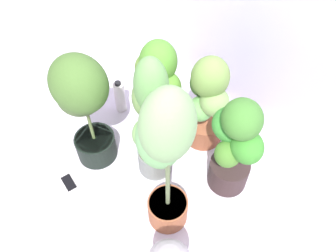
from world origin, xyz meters
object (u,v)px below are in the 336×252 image
at_px(potted_plant_front_left, 83,100).
at_px(potted_plant_back_center, 207,101).
at_px(potted_plant_back_right, 235,145).
at_px(cell_phone, 69,183).
at_px(nutrient_bottle, 120,97).
at_px(potted_plant_back_left, 158,82).
at_px(potted_plant_front_right, 165,151).
at_px(potted_plant_center, 152,118).

distance_m(potted_plant_front_left, potted_plant_back_center, 0.71).
xyz_separation_m(potted_plant_back_right, cell_phone, (-0.63, -0.72, -0.37)).
height_order(potted_plant_back_center, cell_phone, potted_plant_back_center).
xyz_separation_m(potted_plant_front_left, potted_plant_back_center, (0.38, 0.59, -0.13)).
bearing_deg(nutrient_bottle, potted_plant_back_center, 23.41).
bearing_deg(potted_plant_back_center, nutrient_bottle, -156.59).
xyz_separation_m(potted_plant_back_left, nutrient_bottle, (-0.26, -0.14, -0.24)).
height_order(potted_plant_back_right, potted_plant_front_right, potted_plant_front_right).
xyz_separation_m(potted_plant_back_center, potted_plant_front_right, (0.23, -0.54, 0.25)).
bearing_deg(nutrient_bottle, potted_plant_front_right, -20.18).
xyz_separation_m(potted_plant_back_left, cell_phone, (0.01, -0.74, -0.36)).
bearing_deg(potted_plant_center, potted_plant_front_left, -149.54).
bearing_deg(potted_plant_back_right, potted_plant_front_right, -103.15).
height_order(potted_plant_front_left, potted_plant_center, potted_plant_center).
distance_m(potted_plant_back_right, potted_plant_front_right, 0.48).
relative_size(potted_plant_front_left, potted_plant_back_center, 1.18).
xyz_separation_m(potted_plant_back_center, cell_phone, (-0.30, -0.86, -0.34)).
relative_size(potted_plant_center, cell_phone, 5.71).
xyz_separation_m(potted_plant_center, cell_phone, (-0.26, -0.46, -0.47)).
xyz_separation_m(potted_plant_front_left, potted_plant_back_right, (0.71, 0.46, -0.11)).
relative_size(potted_plant_front_right, cell_phone, 6.56).
height_order(potted_plant_front_left, potted_plant_back_right, potted_plant_front_left).
distance_m(potted_plant_center, nutrient_bottle, 0.65).
relative_size(potted_plant_back_right, nutrient_bottle, 2.57).
bearing_deg(potted_plant_back_right, nutrient_bottle, -172.85).
height_order(cell_phone, nutrient_bottle, nutrient_bottle).
relative_size(potted_plant_back_center, nutrient_bottle, 2.53).
height_order(potted_plant_center, nutrient_bottle, potted_plant_center).
bearing_deg(potted_plant_center, potted_plant_back_left, 134.21).
bearing_deg(potted_plant_front_right, potted_plant_back_left, 141.58).
height_order(potted_plant_back_right, potted_plant_back_center, potted_plant_back_right).
bearing_deg(potted_plant_back_center, potted_plant_front_right, -66.62).
xyz_separation_m(potted_plant_back_right, nutrient_bottle, (-0.90, -0.11, -0.25)).
distance_m(cell_phone, nutrient_bottle, 0.68).
bearing_deg(potted_plant_back_left, potted_plant_center, -45.79).
relative_size(potted_plant_back_left, potted_plant_front_left, 0.85).
relative_size(potted_plant_back_left, nutrient_bottle, 2.52).
relative_size(potted_plant_front_right, nutrient_bottle, 3.78).
bearing_deg(potted_plant_center, nutrient_bottle, 164.86).
bearing_deg(potted_plant_front_right, potted_plant_back_center, 113.38).
bearing_deg(potted_plant_front_left, cell_phone, -73.30).
height_order(potted_plant_center, cell_phone, potted_plant_center).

